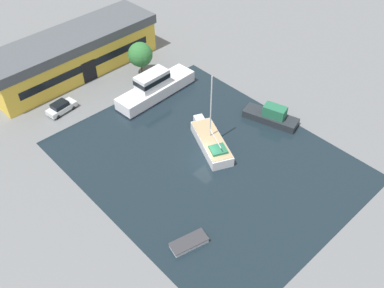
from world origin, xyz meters
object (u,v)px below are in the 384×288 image
object	(u,v)px
parked_car	(61,107)
warehouse_building	(73,53)
sailboat_moored	(211,142)
motor_cruiser	(155,88)
small_dinghy	(189,243)
cabin_boat	(272,116)
quay_tree_near_building	(140,55)

from	to	relation	value
parked_car	warehouse_building	bearing A→B (deg)	128.97
sailboat_moored	motor_cruiser	xyz separation A→B (m)	(1.75, 13.38, 0.74)
small_dinghy	cabin_boat	size ratio (longest dim) A/B	0.54
warehouse_building	parked_car	bearing A→B (deg)	-134.90
warehouse_building	parked_car	xyz separation A→B (m)	(-7.20, -7.86, -2.39)
small_dinghy	quay_tree_near_building	bearing A→B (deg)	163.43
parked_car	motor_cruiser	distance (m)	13.58
warehouse_building	motor_cruiser	xyz separation A→B (m)	(4.90, -13.98, -1.69)
cabin_boat	small_dinghy	bearing A→B (deg)	-178.61
warehouse_building	quay_tree_near_building	bearing A→B (deg)	-51.86
warehouse_building	cabin_boat	xyz separation A→B (m)	(12.89, -29.37, -2.31)
quay_tree_near_building	cabin_boat	distance (m)	22.25
warehouse_building	motor_cruiser	bearing A→B (deg)	-73.10
quay_tree_near_building	small_dinghy	world-z (taller)	quay_tree_near_building
cabin_boat	sailboat_moored	bearing A→B (deg)	151.70
warehouse_building	small_dinghy	bearing A→B (deg)	-106.39
warehouse_building	quay_tree_near_building	distance (m)	10.68
warehouse_building	cabin_boat	size ratio (longest dim) A/B	3.55
quay_tree_near_building	parked_car	bearing A→B (deg)	179.00
sailboat_moored	cabin_boat	world-z (taller)	sailboat_moored
sailboat_moored	cabin_boat	size ratio (longest dim) A/B	1.32
motor_cruiser	cabin_boat	world-z (taller)	motor_cruiser
motor_cruiser	parked_car	bearing A→B (deg)	59.40
motor_cruiser	cabin_boat	bearing A→B (deg)	-156.35
warehouse_building	motor_cruiser	world-z (taller)	warehouse_building
quay_tree_near_building	sailboat_moored	world-z (taller)	sailboat_moored
small_dinghy	motor_cruiser	bearing A→B (deg)	161.04
parked_car	sailboat_moored	distance (m)	22.08
quay_tree_near_building	sailboat_moored	distance (m)	19.83
motor_cruiser	small_dinghy	world-z (taller)	motor_cruiser
warehouse_building	small_dinghy	size ratio (longest dim) A/B	6.60
warehouse_building	parked_car	distance (m)	10.93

